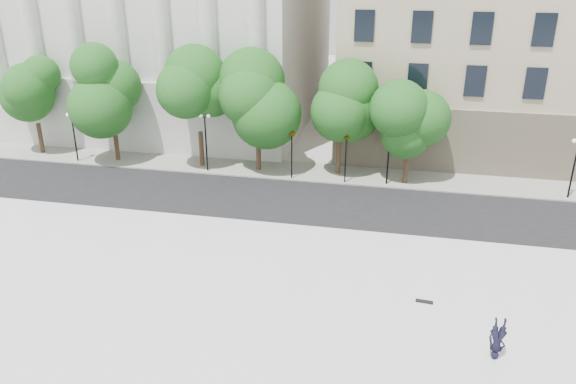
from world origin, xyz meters
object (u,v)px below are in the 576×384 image
Objects in this scene: traffic_light_west at (292,131)px; skateboard at (424,302)px; traffic_light_east at (347,134)px; person_lying at (495,352)px.

skateboard is (9.32, -15.11, -3.21)m from traffic_light_west.
traffic_light_east is at bearing 0.00° from traffic_light_west.
traffic_light_west is at bearing 126.62° from skateboard.
traffic_light_west is 5.28× the size of skateboard.
traffic_light_east is 20.43m from person_lying.
skateboard is (5.39, -15.11, -3.26)m from traffic_light_east.
traffic_light_east reaches higher than skateboard.
traffic_light_east is 16.37m from skateboard.
skateboard is at bearing -70.37° from traffic_light_east.
traffic_light_east reaches higher than person_lying.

